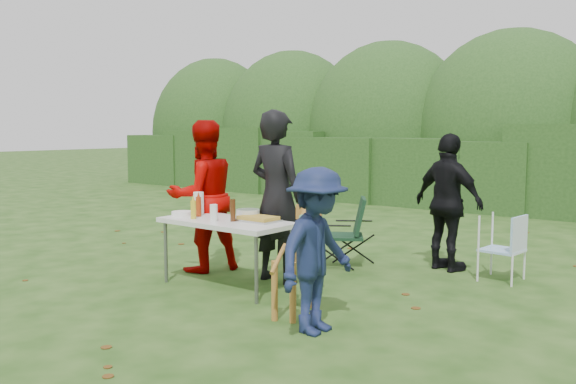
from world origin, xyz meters
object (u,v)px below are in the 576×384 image
Objects in this scene: mustard_bottle at (193,210)px; person_cook at (277,196)px; person_red_jacket at (203,196)px; lawn_chair at (502,247)px; person_black_puffy at (449,202)px; ketchup_bottle at (199,207)px; camping_chair at (343,232)px; child at (317,251)px; beer_bottle at (233,210)px; dog at (293,264)px; folding_table at (226,225)px; paper_towel_roll at (199,203)px.

person_cook is at bearing 49.32° from mustard_bottle.
mustard_bottle is at bearing 56.72° from person_red_jacket.
person_black_puffy is at bearing -2.65° from lawn_chair.
ketchup_bottle is at bearing 59.99° from person_red_jacket.
person_cook is at bearing 38.38° from ketchup_bottle.
person_cook reaches higher than lawn_chair.
mustard_bottle is at bearing 50.04° from person_cook.
mustard_bottle is 0.91× the size of ketchup_bottle.
lawn_chair is (1.79, 0.56, -0.06)m from camping_chair.
child reaches higher than beer_bottle.
person_black_puffy is 7.59× the size of ketchup_bottle.
ketchup_bottle reaches higher than mustard_bottle.
dog is 1.13× the size of camping_chair.
camping_chair is 1.97m from mustard_bottle.
lawn_chair is 3.08m from beer_bottle.
person_cook is at bearing 44.74° from camping_chair.
ketchup_bottle is at bearing 177.27° from beer_bottle.
dog is at bearing -14.87° from folding_table.
person_red_jacket is at bearing 128.74° from paper_towel_roll.
person_cook is 1.16× the size of person_black_puffy.
dog is 1.80m from paper_towel_roll.
camping_chair is (-1.09, -0.65, -0.39)m from person_black_puffy.
paper_towel_roll is (-2.09, -2.15, 0.03)m from person_black_puffy.
dog is (-0.38, -2.56, -0.36)m from person_black_puffy.
mustard_bottle is at bearing -61.69° from ketchup_bottle.
folding_table is 3.13m from lawn_chair.
beer_bottle is at bearing 50.92° from lawn_chair.
ketchup_bottle is at bearing 26.38° from camping_chair.
paper_towel_roll is at bearing 21.59° from camping_chair.
person_red_jacket is 7.60× the size of beer_bottle.
person_red_jacket is 1.79m from camping_chair.
lawn_chair is at bearing 162.77° from camping_chair.
dog is at bearing 71.39° from lawn_chair.
camping_chair is (1.23, 1.21, -0.47)m from person_red_jacket.
person_black_puffy is 3.07m from mustard_bottle.
beer_bottle is at bearing 15.44° from mustard_bottle.
lawn_chair is 3.49m from paper_towel_roll.
child reaches higher than camping_chair.
beer_bottle reaches higher than lawn_chair.
lawn_chair is at bearing 38.93° from ketchup_bottle.
beer_bottle is (-1.04, 0.28, 0.39)m from dog.
person_cook is 0.89m from ketchup_bottle.
camping_chair is 3.41× the size of paper_towel_roll.
folding_table is at bearing 56.73° from dog.
beer_bottle is at bearing 84.02° from person_red_jacket.
person_black_puffy is 8.35× the size of mustard_bottle.
person_red_jacket is at bearing 155.10° from beer_bottle.
person_red_jacket is at bearing 127.80° from mustard_bottle.
child is 2.04m from mustard_bottle.
person_black_puffy is 1.67× the size of dog.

